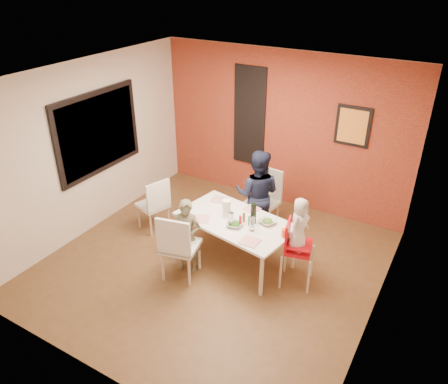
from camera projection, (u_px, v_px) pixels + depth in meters
The scene contains 35 objects.
ground at pixel (214, 263), 6.41m from camera, with size 4.50×4.50×0.00m, color brown.
ceiling at pixel (211, 79), 5.12m from camera, with size 4.50×4.50×0.02m, color white.
wall_back at pixel (281, 130), 7.47m from camera, with size 4.50×0.02×2.70m, color beige.
wall_front at pixel (86, 276), 4.06m from camera, with size 4.50×0.02×2.70m, color beige.
wall_left at pixel (89, 148), 6.76m from camera, with size 0.02×4.50×2.70m, color beige.
wall_right at pixel (388, 229), 4.76m from camera, with size 0.02×4.50×2.70m, color beige.
brick_accent_wall at pixel (281, 130), 7.46m from camera, with size 4.50×0.02×2.70m, color maroon.
picture_window_frame at pixel (98, 132), 6.81m from camera, with size 0.05×1.70×1.30m, color black.
picture_window_pane at pixel (99, 133), 6.80m from camera, with size 0.02×1.55×1.15m, color black.
glassblock_strip at pixel (250, 116), 7.64m from camera, with size 0.55×0.03×1.70m, color silver.
glassblock_surround at pixel (250, 117), 7.64m from camera, with size 0.60×0.03×1.76m, color black.
art_print_frame at pixel (353, 126), 6.77m from camera, with size 0.54×0.03×0.64m, color black.
art_print_canvas at pixel (353, 126), 6.75m from camera, with size 0.44×0.01×0.54m, color gold.
dining_table at pixel (236, 223), 6.20m from camera, with size 1.79×1.20×0.69m.
chair_near at pixel (178, 245), 5.84m from camera, with size 0.57×0.57×1.02m.
chair_far at pixel (265, 196), 7.00m from camera, with size 0.52×0.52×1.03m.
chair_left at pixel (155, 203), 6.95m from camera, with size 0.54×0.54×0.92m.
high_chair at pixel (295, 247), 5.78m from camera, with size 0.48×0.48×0.96m.
child_near at pixel (187, 236), 6.04m from camera, with size 0.40×0.26×1.11m, color brown.
child_far at pixel (257, 194), 6.74m from camera, with size 0.71×0.55×1.46m, color black.
toddler at pixel (299, 224), 5.61m from camera, with size 0.36×0.23×0.74m, color beige.
plate_near_left at pixel (202, 219), 6.18m from camera, with size 0.22×0.22×0.01m, color white.
plate_far_mid at pixel (252, 209), 6.42m from camera, with size 0.21×0.21×0.01m, color white.
plate_near_right at pixel (250, 241), 5.69m from camera, with size 0.23×0.23×0.01m, color white.
plate_far_left at pixel (219, 199), 6.67m from camera, with size 0.22×0.22×0.01m, color white.
salad_bowl_a at pixel (234, 224), 6.01m from camera, with size 0.23×0.23×0.06m, color white.
salad_bowl_b at pixel (267, 222), 6.07m from camera, with size 0.23×0.23×0.06m, color white.
wine_bottle at pixel (253, 213), 6.03m from camera, with size 0.08×0.08×0.30m, color black.
wine_glass_a at pixel (231, 220), 5.97m from camera, with size 0.08×0.08×0.22m, color silver.
wine_glass_b at pixel (252, 224), 5.88m from camera, with size 0.07×0.07×0.20m, color white.
paper_towel_roll at pixel (227, 209), 6.18m from camera, with size 0.12×0.12×0.27m, color white.
condiment_red at pixel (240, 221), 6.00m from camera, with size 0.04×0.04×0.15m, color red.
condiment_green at pixel (249, 221), 6.01m from camera, with size 0.04×0.04×0.15m, color #2D7B29.
condiment_brown at pixel (244, 217), 6.09m from camera, with size 0.04×0.04×0.15m, color brown.
sippy_cup at pixel (284, 233), 5.77m from camera, with size 0.07×0.07×0.12m, color orange.
Camera 1 is at (2.73, -4.36, 3.96)m, focal length 35.00 mm.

